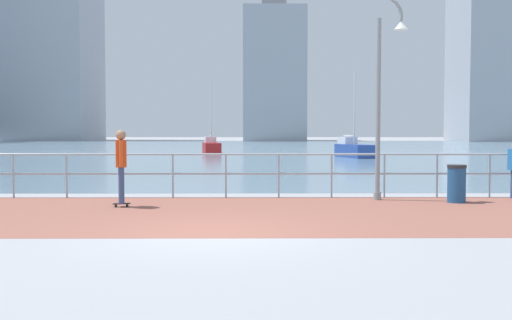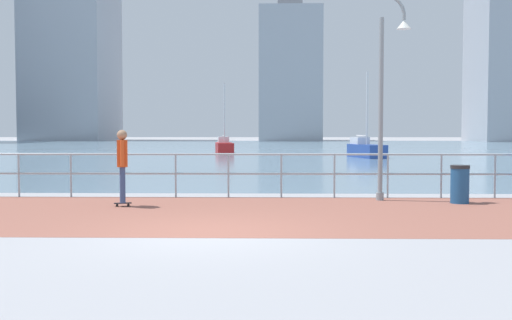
# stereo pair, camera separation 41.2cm
# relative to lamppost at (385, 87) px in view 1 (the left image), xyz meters

# --- Properties ---
(ground) EXTENTS (220.00, 220.00, 0.00)m
(ground) POSITION_rel_lamppost_xyz_m (-4.05, 35.15, -2.87)
(ground) COLOR #9E9EA3
(brick_paving) EXTENTS (28.00, 6.06, 0.01)m
(brick_paving) POSITION_rel_lamppost_xyz_m (-4.05, -2.38, -2.87)
(brick_paving) COLOR #935647
(brick_paving) RESTS_ON ground
(harbor_water) EXTENTS (180.00, 88.00, 0.00)m
(harbor_water) POSITION_rel_lamppost_xyz_m (-4.05, 45.65, -2.87)
(harbor_water) COLOR #6B899E
(harbor_water) RESTS_ON ground
(waterfront_railing) EXTENTS (25.25, 0.06, 1.17)m
(waterfront_railing) POSITION_rel_lamppost_xyz_m (-4.05, 0.65, -2.06)
(waterfront_railing) COLOR #9EADB7
(waterfront_railing) RESTS_ON ground
(lamppost) EXTENTS (0.79, 0.45, 5.19)m
(lamppost) POSITION_rel_lamppost_xyz_m (0.00, 0.00, 0.00)
(lamppost) COLOR gray
(lamppost) RESTS_ON ground
(skateboarder) EXTENTS (0.41, 0.56, 1.79)m
(skateboarder) POSITION_rel_lamppost_xyz_m (-6.38, -1.34, -1.79)
(skateboarder) COLOR black
(skateboarder) RESTS_ON ground
(trash_bin) EXTENTS (0.46, 0.46, 0.93)m
(trash_bin) POSITION_rel_lamppost_xyz_m (1.66, -0.54, -2.40)
(trash_bin) COLOR navy
(trash_bin) RESTS_ON ground
(sailboat_navy) EXTENTS (2.12, 4.17, 5.62)m
(sailboat_navy) POSITION_rel_lamppost_xyz_m (3.38, 24.48, -2.33)
(sailboat_navy) COLOR #284799
(sailboat_navy) RESTS_ON ground
(sailboat_teal) EXTENTS (1.74, 3.99, 5.41)m
(sailboat_teal) POSITION_rel_lamppost_xyz_m (-6.48, 31.57, -2.35)
(sailboat_teal) COLOR #B21E1E
(sailboat_teal) RESTS_ON ground
(tower_glass) EXTENTS (13.73, 17.35, 44.99)m
(tower_glass) POSITION_rel_lamppost_xyz_m (-38.51, 93.55, 18.79)
(tower_glass) COLOR #A3A8B2
(tower_glass) RESTS_ON ground
(tower_slate) EXTENTS (10.51, 15.74, 24.35)m
(tower_slate) POSITION_rel_lamppost_xyz_m (0.55, 91.15, 8.48)
(tower_slate) COLOR #A3A8B2
(tower_slate) RESTS_ON ground
(tower_beige) EXTENTS (14.84, 12.73, 42.90)m
(tower_beige) POSITION_rel_lamppost_xyz_m (38.70, 86.47, 17.75)
(tower_beige) COLOR #A3A8B2
(tower_beige) RESTS_ON ground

